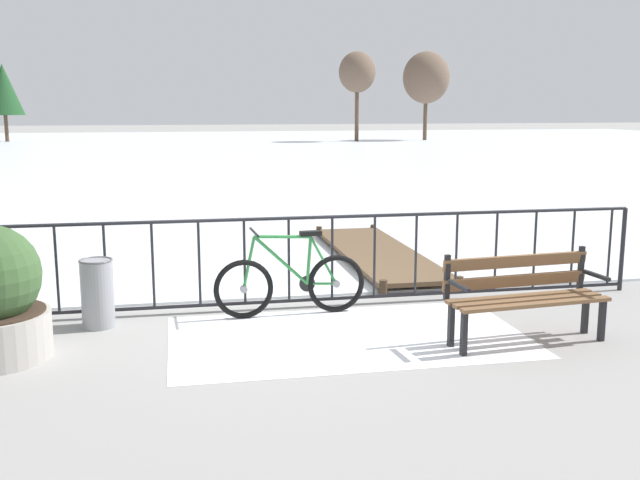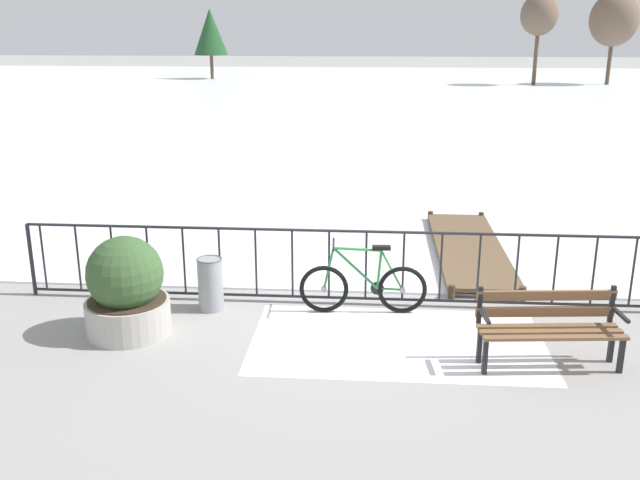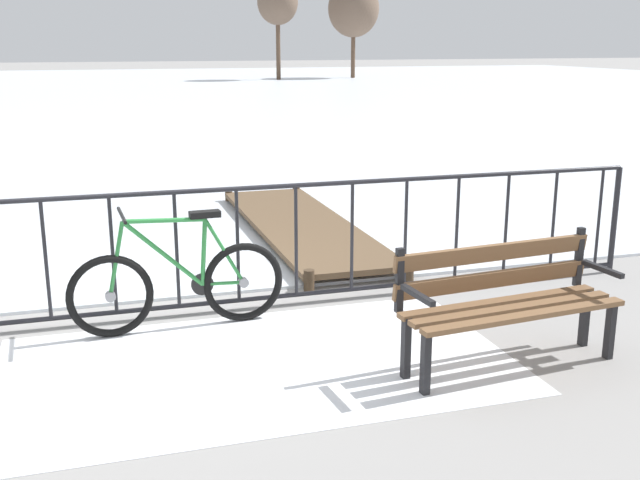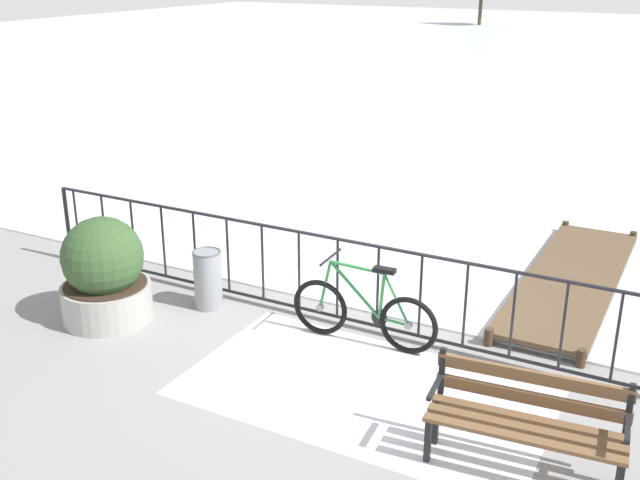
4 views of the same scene
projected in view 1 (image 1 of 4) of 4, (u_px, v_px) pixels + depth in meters
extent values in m
plane|color=gray|center=(268.00, 309.00, 8.49)|extent=(160.00, 160.00, 0.00)
cube|color=silver|center=(195.00, 153.00, 35.89)|extent=(80.00, 56.00, 0.03)
cube|color=white|center=(348.00, 336.00, 7.46)|extent=(3.58, 2.06, 0.01)
cylinder|color=#232328|center=(266.00, 219.00, 8.30)|extent=(9.00, 0.04, 0.04)
cylinder|color=#232328|center=(267.00, 302.00, 8.48)|extent=(9.00, 0.04, 0.04)
cylinder|color=#232328|center=(622.00, 250.00, 9.25)|extent=(0.06, 0.06, 1.05)
cylinder|color=#232328|center=(7.00, 271.00, 7.86)|extent=(0.03, 0.03, 0.97)
cylinder|color=#232328|center=(57.00, 269.00, 7.96)|extent=(0.03, 0.03, 0.97)
cylinder|color=#232328|center=(105.00, 267.00, 8.05)|extent=(0.03, 0.03, 0.97)
cylinder|color=#232328|center=(153.00, 265.00, 8.15)|extent=(0.03, 0.03, 0.97)
cylinder|color=#232328|center=(199.00, 264.00, 8.25)|extent=(0.03, 0.03, 0.97)
cylinder|color=#232328|center=(245.00, 262.00, 8.34)|extent=(0.03, 0.03, 0.97)
cylinder|color=#232328|center=(289.00, 260.00, 8.44)|extent=(0.03, 0.03, 0.97)
cylinder|color=#232328|center=(332.00, 258.00, 8.54)|extent=(0.03, 0.03, 0.97)
cylinder|color=#232328|center=(374.00, 256.00, 8.63)|extent=(0.03, 0.03, 0.97)
cylinder|color=#232328|center=(416.00, 255.00, 8.73)|extent=(0.03, 0.03, 0.97)
cylinder|color=#232328|center=(456.00, 253.00, 8.83)|extent=(0.03, 0.03, 0.97)
cylinder|color=#232328|center=(496.00, 252.00, 8.92)|extent=(0.03, 0.03, 0.97)
cylinder|color=#232328|center=(535.00, 250.00, 9.02)|extent=(0.03, 0.03, 0.97)
cylinder|color=#232328|center=(573.00, 248.00, 9.12)|extent=(0.03, 0.03, 0.97)
cylinder|color=#232328|center=(610.00, 247.00, 9.21)|extent=(0.03, 0.03, 0.97)
torus|color=black|center=(336.00, 284.00, 8.30)|extent=(0.66, 0.09, 0.66)
cylinder|color=gray|center=(336.00, 284.00, 8.30)|extent=(0.08, 0.06, 0.08)
torus|color=black|center=(244.00, 289.00, 8.05)|extent=(0.66, 0.09, 0.66)
cylinder|color=gray|center=(244.00, 289.00, 8.05)|extent=(0.08, 0.06, 0.08)
cylinder|color=#2D843D|center=(309.00, 260.00, 8.18)|extent=(0.08, 0.04, 0.53)
cylinder|color=#2D843D|center=(281.00, 260.00, 8.10)|extent=(0.61, 0.07, 0.59)
cylinder|color=#2D843D|center=(283.00, 237.00, 8.06)|extent=(0.63, 0.07, 0.07)
cylinder|color=#2D843D|center=(322.00, 284.00, 8.26)|extent=(0.34, 0.05, 0.05)
cylinder|color=#2D843D|center=(324.00, 260.00, 8.22)|extent=(0.32, 0.04, 0.56)
cylinder|color=#2D843D|center=(249.00, 263.00, 8.02)|extent=(0.16, 0.04, 0.59)
cube|color=black|center=(311.00, 233.00, 8.13)|extent=(0.24, 0.11, 0.05)
cylinder|color=black|center=(254.00, 232.00, 7.97)|extent=(0.05, 0.52, 0.03)
cylinder|color=black|center=(307.00, 284.00, 8.22)|extent=(0.18, 0.03, 0.18)
cube|color=brown|center=(520.00, 297.00, 7.32)|extent=(1.60, 0.25, 0.04)
cube|color=brown|center=(529.00, 300.00, 7.17)|extent=(1.60, 0.25, 0.04)
cube|color=brown|center=(538.00, 304.00, 7.03)|extent=(1.60, 0.25, 0.04)
cube|color=brown|center=(515.00, 281.00, 7.38)|extent=(1.60, 0.21, 0.12)
cube|color=brown|center=(516.00, 261.00, 7.35)|extent=(1.60, 0.21, 0.12)
cube|color=black|center=(602.00, 319.00, 7.30)|extent=(0.06, 0.06, 0.44)
cube|color=black|center=(585.00, 312.00, 7.55)|extent=(0.06, 0.06, 0.44)
cube|color=black|center=(581.00, 268.00, 7.58)|extent=(0.05, 0.05, 0.45)
cube|color=black|center=(596.00, 275.00, 7.35)|extent=(0.08, 0.40, 0.04)
cube|color=black|center=(464.00, 333.00, 6.87)|extent=(0.06, 0.06, 0.44)
cube|color=black|center=(451.00, 325.00, 7.12)|extent=(0.06, 0.06, 0.44)
cube|color=black|center=(447.00, 277.00, 7.15)|extent=(0.05, 0.05, 0.45)
cube|color=black|center=(459.00, 286.00, 6.92)|extent=(0.08, 0.40, 0.04)
cylinder|color=gray|center=(98.00, 294.00, 7.74)|extent=(0.34, 0.34, 0.72)
torus|color=#545558|center=(96.00, 260.00, 7.67)|extent=(0.35, 0.35, 0.02)
cube|color=brown|center=(377.00, 252.00, 11.11)|extent=(1.10, 4.10, 0.06)
cylinder|color=#433323|center=(383.00, 288.00, 9.04)|extent=(0.10, 0.10, 0.20)
cylinder|color=#433323|center=(459.00, 284.00, 9.23)|extent=(0.10, 0.10, 0.20)
cylinder|color=#433323|center=(319.00, 232.00, 13.00)|extent=(0.10, 0.10, 0.20)
cylinder|color=#433323|center=(373.00, 230.00, 13.19)|extent=(0.10, 0.10, 0.20)
cylinder|color=brown|center=(425.00, 116.00, 48.13)|extent=(0.25, 0.25, 3.14)
ellipsoid|color=brown|center=(426.00, 78.00, 47.68)|extent=(3.02, 3.02, 3.32)
cylinder|color=brown|center=(357.00, 113.00, 46.42)|extent=(0.25, 0.25, 3.63)
ellipsoid|color=brown|center=(357.00, 72.00, 45.96)|extent=(2.30, 2.30, 2.53)
cylinder|color=brown|center=(6.00, 120.00, 46.03)|extent=(0.23, 0.23, 2.80)
cone|color=#1E4723|center=(3.00, 89.00, 45.69)|extent=(2.38, 2.38, 3.14)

